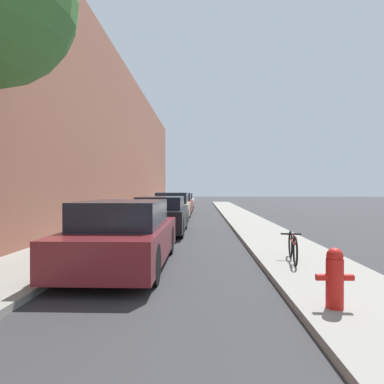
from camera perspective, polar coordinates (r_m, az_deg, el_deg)
ground_plane at (r=15.08m, az=-0.75°, el=-5.83°), size 120.00×120.00×0.00m
sidewalk_left at (r=15.47m, az=-11.60°, el=-5.45°), size 2.00×52.00×0.12m
sidewalk_right at (r=15.22m, az=10.27°, el=-5.55°), size 2.00×52.00×0.12m
building_facade_left at (r=16.02m, az=-16.41°, el=10.79°), size 0.70×52.00×9.06m
parked_car_maroon at (r=7.28m, az=-11.49°, el=-7.24°), size 1.81×4.45×1.41m
parked_car_black at (r=12.59m, az=-5.28°, el=-4.01°), size 1.82×4.25×1.38m
parked_car_champagne at (r=18.15m, az=-3.32°, el=-2.54°), size 1.83×4.42×1.48m
parked_car_red at (r=23.14m, az=-2.26°, el=-2.00°), size 1.84×4.03×1.40m
parked_car_white at (r=27.98m, az=-1.48°, el=-1.60°), size 1.73×4.44×1.32m
fire_hydrant at (r=4.79m, az=23.29°, el=-13.25°), size 0.48×0.22×0.78m
bicycle at (r=7.43m, az=16.90°, el=-9.03°), size 0.44×1.46×0.60m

